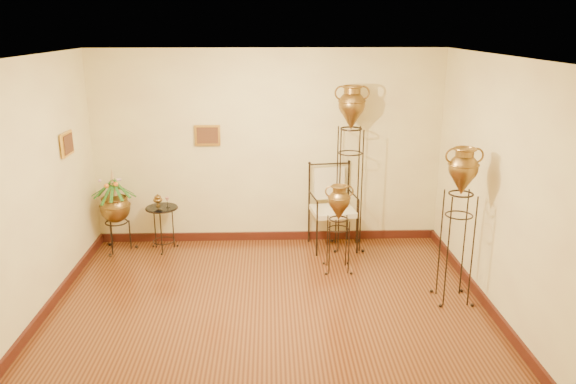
{
  "coord_description": "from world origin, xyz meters",
  "views": [
    {
      "loc": [
        0.02,
        -5.39,
        3.12
      ],
      "look_at": [
        0.25,
        1.3,
        1.1
      ],
      "focal_mm": 35.0,
      "sensor_mm": 36.0,
      "label": 1
    }
  ],
  "objects_px": {
    "planter_urn": "(115,204)",
    "side_table": "(163,227)",
    "amphora_tall": "(350,167)",
    "armchair": "(333,208)",
    "amphora_mid": "(458,225)"
  },
  "relations": [
    {
      "from": "amphora_tall",
      "to": "amphora_mid",
      "type": "bearing_deg",
      "value": -58.5
    },
    {
      "from": "amphora_mid",
      "to": "planter_urn",
      "type": "distance_m",
      "value": 4.61
    },
    {
      "from": "planter_urn",
      "to": "armchair",
      "type": "xyz_separation_m",
      "value": [
        3.07,
        0.0,
        -0.08
      ]
    },
    {
      "from": "planter_urn",
      "to": "side_table",
      "type": "xyz_separation_m",
      "value": [
        0.65,
        0.0,
        -0.35
      ]
    },
    {
      "from": "planter_urn",
      "to": "side_table",
      "type": "distance_m",
      "value": 0.74
    },
    {
      "from": "planter_urn",
      "to": "side_table",
      "type": "bearing_deg",
      "value": 0.07
    },
    {
      "from": "amphora_mid",
      "to": "side_table",
      "type": "height_order",
      "value": "amphora_mid"
    },
    {
      "from": "side_table",
      "to": "amphora_tall",
      "type": "bearing_deg",
      "value": -0.02
    },
    {
      "from": "amphora_tall",
      "to": "armchair",
      "type": "height_order",
      "value": "amphora_tall"
    },
    {
      "from": "armchair",
      "to": "side_table",
      "type": "distance_m",
      "value": 2.44
    },
    {
      "from": "amphora_tall",
      "to": "planter_urn",
      "type": "relative_size",
      "value": 1.91
    },
    {
      "from": "side_table",
      "to": "planter_urn",
      "type": "bearing_deg",
      "value": -179.93
    },
    {
      "from": "amphora_tall",
      "to": "amphora_mid",
      "type": "distance_m",
      "value": 1.95
    },
    {
      "from": "amphora_tall",
      "to": "amphora_mid",
      "type": "xyz_separation_m",
      "value": [
        1.01,
        -1.65,
        -0.27
      ]
    },
    {
      "from": "amphora_tall",
      "to": "side_table",
      "type": "height_order",
      "value": "amphora_tall"
    }
  ]
}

